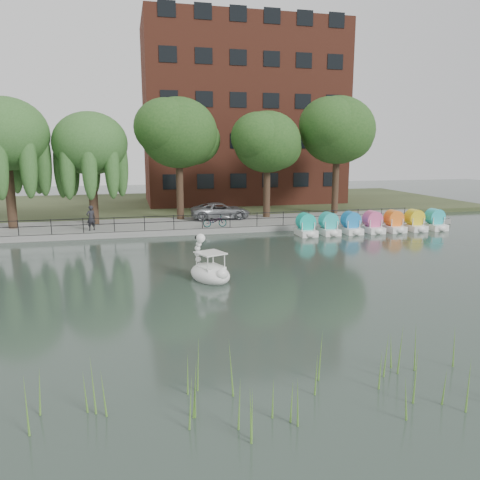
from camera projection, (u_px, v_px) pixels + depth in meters
name	position (u px, v px, depth m)	size (l,w,h in m)	color
ground_plane	(250.00, 287.00, 20.43)	(120.00, 120.00, 0.00)	#3F5047
promenade	(197.00, 225.00, 35.65)	(40.00, 6.00, 0.40)	gray
kerb	(203.00, 231.00, 32.84)	(40.00, 0.25, 0.40)	gray
land_strip	(177.00, 204.00, 49.01)	(60.00, 22.00, 0.36)	#47512D
railing	(202.00, 218.00, 32.85)	(32.00, 0.05, 1.00)	black
apartment_building	(242.00, 115.00, 48.81)	(20.00, 10.07, 18.00)	#4C1E16
willow_left	(5.00, 134.00, 31.84)	(5.88, 5.88, 9.01)	#473323
willow_mid	(90.00, 144.00, 33.71)	(5.32, 5.32, 8.15)	#473323
broadleaf_center	(178.00, 133.00, 36.00)	(6.00, 6.00, 9.25)	#473323
broadleaf_right	(267.00, 143.00, 37.26)	(5.40, 5.40, 8.32)	#473323
broadleaf_far	(338.00, 131.00, 39.52)	(6.30, 6.30, 9.71)	#473323
minivan	(220.00, 210.00, 37.13)	(5.37, 2.47, 1.49)	gray
bicycle	(215.00, 220.00, 33.38)	(1.72, 0.60, 1.00)	gray
pedestrian	(91.00, 216.00, 31.92)	(0.71, 0.48, 1.98)	black
swan_boat	(210.00, 270.00, 21.48)	(2.30, 2.80, 2.04)	white
pedal_boat_row	(373.00, 224.00, 33.53)	(11.35, 1.70, 1.40)	white
reed_bank	(424.00, 366.00, 11.72)	(24.00, 2.40, 1.20)	#669938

